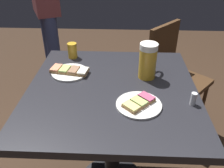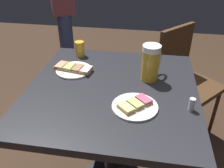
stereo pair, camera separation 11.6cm
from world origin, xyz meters
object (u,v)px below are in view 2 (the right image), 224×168
at_px(plate_near, 74,69).
at_px(cafe_chair, 183,77).
at_px(beer_mug, 151,63).
at_px(beer_glass_small, 80,49).
at_px(plate_far, 135,106).
at_px(salt_shaker, 192,105).

bearing_deg(plate_near, cafe_chair, 127.25).
bearing_deg(beer_mug, beer_glass_small, -116.10).
relative_size(plate_far, beer_mug, 1.07).
bearing_deg(cafe_chair, beer_glass_small, -23.78).
relative_size(salt_shaker, cafe_chair, 0.07).
relative_size(beer_glass_small, cafe_chair, 0.11).
distance_m(plate_far, beer_glass_small, 0.60).
distance_m(plate_far, beer_mug, 0.27).
xyz_separation_m(plate_near, beer_mug, (0.02, 0.41, 0.08)).
distance_m(beer_mug, cafe_chair, 0.68).
distance_m(beer_glass_small, cafe_chair, 0.81).
relative_size(plate_near, salt_shaker, 3.55).
bearing_deg(beer_glass_small, plate_near, 5.45).
relative_size(beer_glass_small, salt_shaker, 1.53).
xyz_separation_m(plate_near, salt_shaker, (0.25, 0.59, 0.02)).
height_order(beer_mug, cafe_chair, beer_mug).
distance_m(plate_near, plate_far, 0.45).
bearing_deg(salt_shaker, beer_glass_small, -126.14).
xyz_separation_m(plate_near, plate_far, (0.27, 0.36, -0.00)).
bearing_deg(plate_near, beer_mug, 87.81).
height_order(plate_near, cafe_chair, cafe_chair).
distance_m(salt_shaker, cafe_chair, 0.81).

